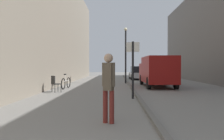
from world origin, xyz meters
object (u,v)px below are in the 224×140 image
object	(u,v)px
delivery_van	(157,71)
lamp_post	(126,52)
cafe_chair_near_window	(55,83)
bicycle_leaning	(66,83)
street_sign_post	(133,65)
parked_car	(138,73)
pedestrian_main_foreground	(109,83)

from	to	relation	value
delivery_van	lamp_post	bearing A→B (deg)	123.95
lamp_post	cafe_chair_near_window	size ratio (longest dim) A/B	5.06
cafe_chair_near_window	lamp_post	bearing A→B (deg)	106.32
bicycle_leaning	lamp_post	bearing A→B (deg)	53.80
street_sign_post	bicycle_leaning	world-z (taller)	street_sign_post
delivery_van	street_sign_post	xyz separation A→B (m)	(-2.15, -5.85, 0.38)
street_sign_post	bicycle_leaning	xyz separation A→B (m)	(-4.07, 4.38, -1.16)
parked_car	pedestrian_main_foreground	bearing A→B (deg)	-98.94
pedestrian_main_foreground	bicycle_leaning	xyz separation A→B (m)	(-3.13, 8.78, -0.67)
pedestrian_main_foreground	parked_car	size ratio (longest dim) A/B	0.43
street_sign_post	cafe_chair_near_window	distance (m)	4.91
pedestrian_main_foreground	cafe_chair_near_window	bearing A→B (deg)	137.54
lamp_post	cafe_chair_near_window	xyz separation A→B (m)	(-4.24, -6.60, -2.18)
delivery_van	bicycle_leaning	bearing A→B (deg)	-167.65
bicycle_leaning	cafe_chair_near_window	world-z (taller)	bicycle_leaning
parked_car	bicycle_leaning	distance (m)	11.97
delivery_van	pedestrian_main_foreground	bearing A→B (deg)	-107.71
street_sign_post	pedestrian_main_foreground	bearing A→B (deg)	92.93
parked_car	bicycle_leaning	bearing A→B (deg)	-119.86
delivery_van	parked_car	xyz separation A→B (m)	(-0.49, 9.04, -0.45)
pedestrian_main_foreground	street_sign_post	bearing A→B (deg)	99.42
lamp_post	bicycle_leaning	distance (m)	6.53
parked_car	cafe_chair_near_window	size ratio (longest dim) A/B	4.51
street_sign_post	bicycle_leaning	distance (m)	6.09
pedestrian_main_foreground	bicycle_leaning	bearing A→B (deg)	131.12
pedestrian_main_foreground	cafe_chair_near_window	world-z (taller)	pedestrian_main_foreground
delivery_van	cafe_chair_near_window	size ratio (longest dim) A/B	5.52
pedestrian_main_foreground	cafe_chair_near_window	distance (m)	7.48
parked_car	street_sign_post	xyz separation A→B (m)	(-1.66, -14.89, 0.83)
bicycle_leaning	cafe_chair_near_window	size ratio (longest dim) A/B	1.88
pedestrian_main_foreground	street_sign_post	distance (m)	4.52
delivery_van	lamp_post	world-z (taller)	lamp_post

